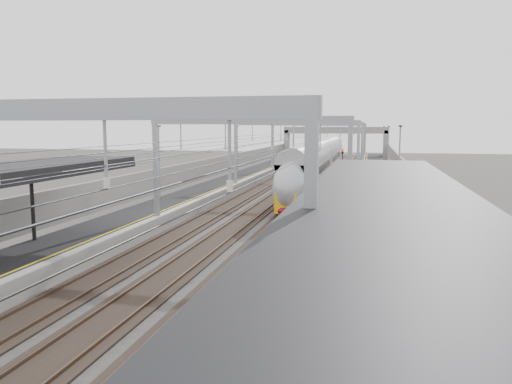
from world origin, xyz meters
The scene contains 13 objects.
platform_left centered at (-8.00, 45.00, 0.50)m, with size 4.00×120.00×1.00m, color black.
platform_right centered at (8.00, 45.00, 0.50)m, with size 4.00×120.00×1.00m, color black.
tracks centered at (0.00, 45.00, 0.05)m, with size 11.40×140.00×0.20m.
overhead_line centered at (0.00, 51.62, 6.14)m, with size 13.00×140.00×6.60m.
canopy_right centered at (8.03, 2.99, 5.09)m, with size 4.40×30.00×4.24m.
overbridge centered at (0.00, 100.00, 5.31)m, with size 22.00×2.20×6.90m.
wall_left centered at (-11.20, 45.00, 1.60)m, with size 0.30×120.00×3.20m, color gray.
wall_right centered at (11.20, 45.00, 1.60)m, with size 0.30×120.00×3.20m, color gray.
train centered at (1.50, 50.12, 2.08)m, with size 2.69×48.95×4.25m.
bench centered at (8.79, 5.78, 1.51)m, with size 0.96×1.68×0.84m.
signal_green centered at (-5.20, 74.89, 2.42)m, with size 0.32×0.32×3.48m.
signal_red_near centered at (3.20, 71.05, 2.42)m, with size 0.32×0.32×3.48m.
signal_red_far centered at (5.40, 77.35, 2.42)m, with size 0.32×0.32×3.48m.
Camera 1 is at (7.51, -8.52, 6.96)m, focal length 35.00 mm.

